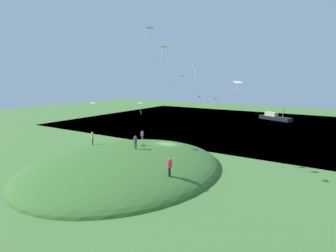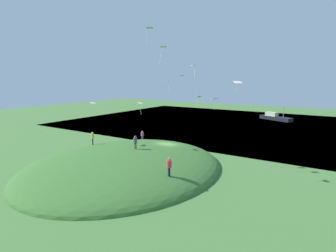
# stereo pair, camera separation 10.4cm
# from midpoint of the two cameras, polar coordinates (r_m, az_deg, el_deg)

# --- Properties ---
(ground_plane) EXTENTS (160.00, 160.00, 0.00)m
(ground_plane) POSITION_cam_midpoint_polar(r_m,az_deg,el_deg) (38.22, -0.27, -6.30)
(ground_plane) COLOR #457236
(lake_water) EXTENTS (53.74, 80.00, 0.40)m
(lake_water) POSITION_cam_midpoint_polar(r_m,az_deg,el_deg) (66.79, 14.84, 0.22)
(lake_water) COLOR #275075
(lake_water) RESTS_ON ground_plane
(grass_hill) EXTENTS (26.13, 22.09, 4.28)m
(grass_hill) POSITION_cam_midpoint_polar(r_m,az_deg,el_deg) (33.74, -9.04, -8.66)
(grass_hill) COLOR #38672C
(grass_hill) RESTS_ON ground_plane
(boat_on_lake) EXTENTS (5.58, 8.72, 3.71)m
(boat_on_lake) POSITION_cam_midpoint_polar(r_m,az_deg,el_deg) (76.21, 21.32, 1.70)
(boat_on_lake) COLOR black
(boat_on_lake) RESTS_ON lake_water
(person_walking_path) EXTENTS (0.45, 0.45, 1.67)m
(person_walking_path) POSITION_cam_midpoint_polar(r_m,az_deg,el_deg) (33.57, -6.92, -3.08)
(person_walking_path) COLOR #313B28
(person_walking_path) RESTS_ON grass_hill
(person_watching_kites) EXTENTS (0.67, 0.67, 1.84)m
(person_watching_kites) POSITION_cam_midpoint_polar(r_m,az_deg,el_deg) (26.28, 0.18, -8.11)
(person_watching_kites) COLOR black
(person_watching_kites) RESTS_ON grass_hill
(person_near_shore) EXTENTS (0.50, 0.50, 1.60)m
(person_near_shore) POSITION_cam_midpoint_polar(r_m,az_deg,el_deg) (44.60, -5.48, -1.82)
(person_near_shore) COLOR #3F372E
(person_near_shore) RESTS_ON grass_hill
(person_with_child) EXTENTS (0.51, 0.51, 1.82)m
(person_with_child) POSITION_cam_midpoint_polar(r_m,az_deg,el_deg) (38.83, -15.59, -2.17)
(person_with_child) COLOR #27314A
(person_with_child) RESTS_ON grass_hill
(kite_0) EXTENTS (0.80, 0.81, 1.29)m
(kite_0) POSITION_cam_midpoint_polar(r_m,az_deg,el_deg) (28.18, 5.37, 12.30)
(kite_0) COLOR white
(kite_1) EXTENTS (1.20, 1.08, 1.72)m
(kite_1) POSITION_cam_midpoint_polar(r_m,az_deg,el_deg) (36.36, -15.55, 4.53)
(kite_1) COLOR white
(kite_2) EXTENTS (0.96, 0.79, 1.50)m
(kite_2) POSITION_cam_midpoint_polar(r_m,az_deg,el_deg) (37.51, 6.27, 6.01)
(kite_2) COLOR white
(kite_3) EXTENTS (1.16, 1.13, 1.55)m
(kite_3) POSITION_cam_midpoint_polar(r_m,az_deg,el_deg) (44.72, -0.11, 9.30)
(kite_3) COLOR white
(kite_4) EXTENTS (1.30, 1.22, 1.72)m
(kite_4) POSITION_cam_midpoint_polar(r_m,az_deg,el_deg) (41.54, 9.65, 5.59)
(kite_4) COLOR white
(kite_5) EXTENTS (0.87, 0.92, 1.63)m
(kite_5) POSITION_cam_midpoint_polar(r_m,az_deg,el_deg) (31.63, -4.03, 19.63)
(kite_5) COLOR silver
(kite_6) EXTENTS (1.30, 1.25, 1.29)m
(kite_6) POSITION_cam_midpoint_polar(r_m,az_deg,el_deg) (35.82, 14.32, 8.81)
(kite_6) COLOR white
(kite_7) EXTENTS (0.97, 0.81, 1.54)m
(kite_7) POSITION_cam_midpoint_polar(r_m,az_deg,el_deg) (35.72, -5.92, 4.66)
(kite_7) COLOR silver
(kite_8) EXTENTS (0.58, 0.74, 1.44)m
(kite_8) POSITION_cam_midpoint_polar(r_m,az_deg,el_deg) (46.28, 2.85, 10.37)
(kite_8) COLOR white
(kite_9) EXTENTS (0.82, 0.85, 2.17)m
(kite_9) POSITION_cam_midpoint_polar(r_m,az_deg,el_deg) (32.80, -1.13, 15.88)
(kite_9) COLOR white
(kite_10) EXTENTS (0.52, 0.73, 1.13)m
(kite_10) POSITION_cam_midpoint_polar(r_m,az_deg,el_deg) (49.15, -0.27, 16.32)
(kite_10) COLOR silver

